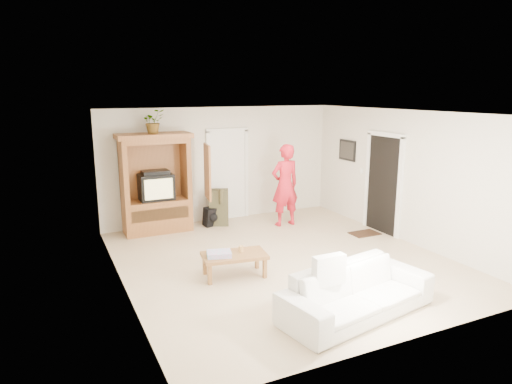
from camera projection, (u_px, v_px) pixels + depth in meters
The scene contains 19 objects.
floor at pixel (283, 260), 8.14m from camera, with size 6.00×6.00×0.00m, color tan.
ceiling at pixel (285, 113), 7.57m from camera, with size 6.00×6.00×0.00m, color white.
wall_back at pixel (221, 164), 10.50m from camera, with size 5.50×5.50×0.00m, color silver.
wall_front at pixel (410, 239), 5.21m from camera, with size 5.50×5.50×0.00m, color silver.
wall_left at pixel (120, 206), 6.70m from camera, with size 6.00×6.00×0.00m, color silver.
wall_right at pixel (406, 176), 9.00m from camera, with size 6.00×6.00×0.00m, color silver.
armoire at pixel (157, 190), 9.63m from camera, with size 1.82×1.14×2.10m.
door_back at pixel (228, 176), 10.60m from camera, with size 0.85×0.05×2.04m, color white.
doorway_right at pixel (383, 185), 9.58m from camera, with size 0.05×0.90×2.04m, color black.
framed_picture at pixel (347, 150), 10.60m from camera, with size 0.03×0.60×0.48m, color black.
doormat at pixel (365, 233), 9.62m from camera, with size 0.60×0.40×0.02m, color #382316.
plant at pixel (153, 121), 9.28m from camera, with size 0.44×0.38×0.49m, color #4C7238.
man at pixel (285, 185), 10.08m from camera, with size 0.67×0.44×1.83m, color red.
sofa at pixel (357, 292), 6.11m from camera, with size 2.22×0.87×0.65m, color silver.
coffee_table at pixel (234, 257), 7.37m from camera, with size 1.10×0.71×0.38m.
towel at pixel (219, 254), 7.24m from camera, with size 0.38×0.28×0.08m, color #FF54B3.
candle at pixel (241, 249), 7.45m from camera, with size 0.08×0.08×0.10m, color tan.
backpack_black at pixel (212, 217), 10.14m from camera, with size 0.34×0.20×0.42m, color black, non-canonical shape.
backpack_olive at pixel (219, 207), 10.20m from camera, with size 0.43×0.31×0.81m, color #47442B, non-canonical shape.
Camera 1 is at (-3.71, -6.73, 2.96)m, focal length 32.00 mm.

